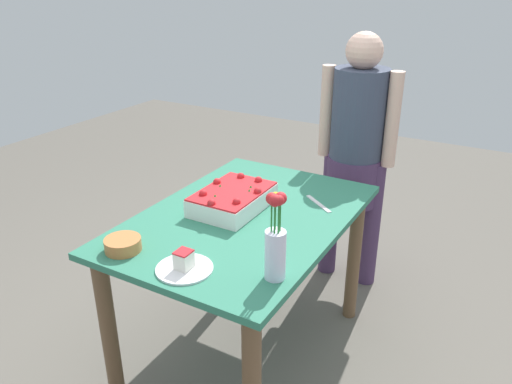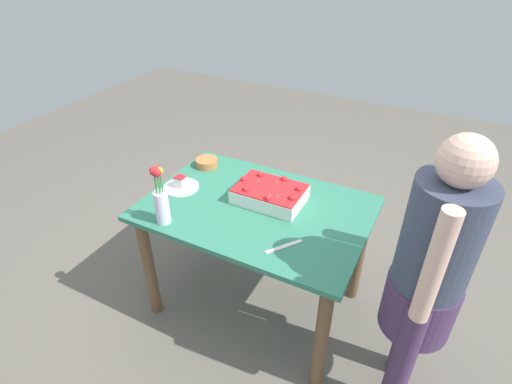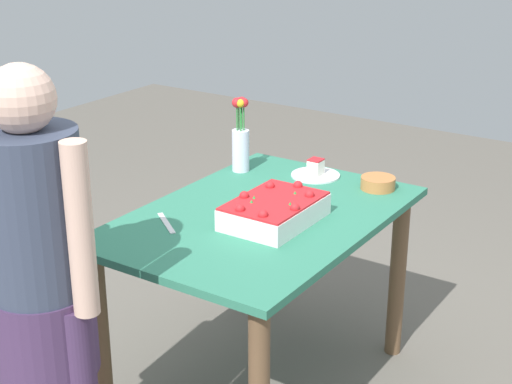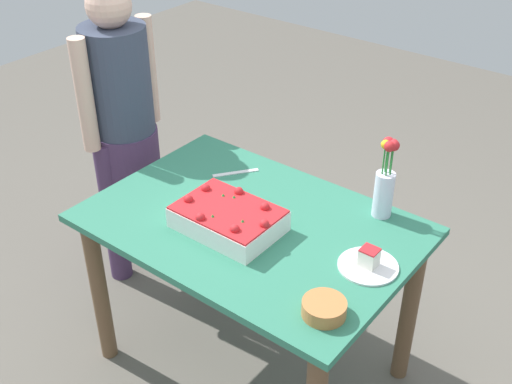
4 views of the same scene
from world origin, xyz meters
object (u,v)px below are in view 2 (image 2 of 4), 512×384
sheet_cake (270,194)px  person_standing (429,273)px  serving_plate_with_slice (181,185)px  flower_vase (161,199)px  fruit_bowl (207,163)px  cake_knife (284,246)px

sheet_cake → person_standing: bearing=162.4°
serving_plate_with_slice → flower_vase: bearing=110.9°
sheet_cake → person_standing: (-0.88, 0.28, 0.03)m
fruit_bowl → person_standing: 1.48m
serving_plate_with_slice → cake_knife: bearing=165.0°
serving_plate_with_slice → person_standing: size_ratio=0.14×
flower_vase → person_standing: (-1.29, -0.16, -0.07)m
sheet_cake → fruit_bowl: (0.53, -0.17, -0.02)m
cake_knife → flower_vase: size_ratio=0.61×
flower_vase → cake_knife: bearing=-170.6°
serving_plate_with_slice → flower_vase: size_ratio=0.64×
sheet_cake → fruit_bowl: size_ratio=2.67×
sheet_cake → flower_vase: bearing=46.6°
sheet_cake → flower_vase: size_ratio=1.16×
cake_knife → fruit_bowl: size_ratio=1.41×
fruit_bowl → cake_knife: bearing=147.1°
serving_plate_with_slice → fruit_bowl: (0.01, -0.29, 0.01)m
serving_plate_with_slice → flower_vase: flower_vase is taller
fruit_bowl → person_standing: size_ratio=0.10×
cake_knife → fruit_bowl: bearing=-86.4°
flower_vase → fruit_bowl: size_ratio=2.31×
cake_knife → fruit_bowl: (0.77, -0.50, 0.02)m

